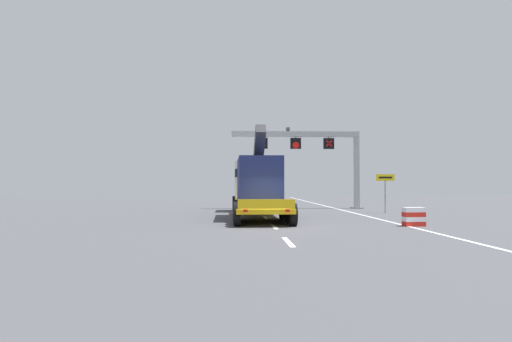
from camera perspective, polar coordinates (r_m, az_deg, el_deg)
ground at (r=21.56m, az=2.79°, el=-7.08°), size 112.00×112.00×0.00m
lane_markings at (r=34.99m, az=0.27°, el=-4.98°), size 0.20×41.63×0.01m
edge_line_right at (r=34.44m, az=11.16°, el=-5.01°), size 0.20×63.00×0.01m
overhead_lane_gantry at (r=36.75m, az=7.42°, el=3.15°), size 10.80×0.90×6.67m
heavy_haul_truck_yellow at (r=28.58m, az=-0.04°, el=-1.75°), size 3.14×14.09×5.30m
exit_sign_yellow at (r=31.77m, az=16.36°, el=-1.67°), size 1.28×0.15×2.70m
crash_barrier_striped at (r=22.65m, az=19.70°, el=-5.59°), size 1.03×0.56×0.90m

